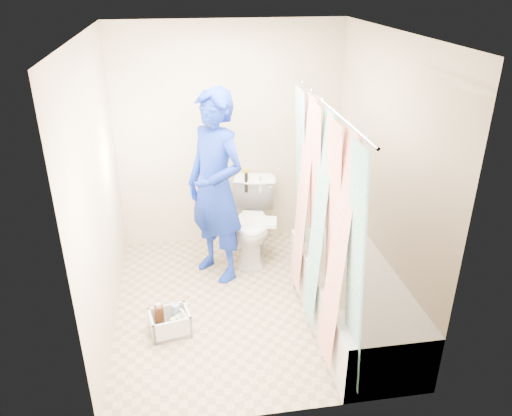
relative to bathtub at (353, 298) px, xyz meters
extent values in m
plane|color=tan|center=(-0.85, 0.43, -0.27)|extent=(2.60, 2.60, 0.00)
cube|color=white|center=(-0.85, 0.43, 2.13)|extent=(2.40, 2.60, 0.02)
cube|color=beige|center=(-0.85, 1.73, 0.93)|extent=(2.40, 0.02, 2.40)
cube|color=beige|center=(-0.85, -0.88, 0.93)|extent=(2.40, 0.02, 2.40)
cube|color=beige|center=(-2.05, 0.43, 0.93)|extent=(0.02, 2.60, 2.40)
cube|color=beige|center=(0.35, 0.43, 0.93)|extent=(0.02, 2.60, 2.40)
cube|color=silver|center=(0.00, 0.00, -0.02)|extent=(0.70, 1.75, 0.50)
cube|color=white|center=(0.00, 0.00, 0.19)|extent=(0.58, 1.63, 0.06)
cylinder|color=silver|center=(-0.33, 0.00, 1.68)|extent=(0.02, 1.90, 0.02)
cube|color=white|center=(-0.33, 0.00, 0.75)|extent=(0.06, 1.75, 1.80)
imported|color=silver|center=(-0.67, 1.28, 0.14)|extent=(0.61, 0.87, 0.81)
cube|color=white|center=(-0.70, 1.16, 0.21)|extent=(0.53, 0.32, 0.04)
cylinder|color=black|center=(-0.71, 1.51, 0.51)|extent=(0.04, 0.04, 0.24)
cylinder|color=gold|center=(-0.71, 1.51, 0.64)|extent=(0.06, 0.06, 0.03)
cylinder|color=silver|center=(-0.56, 1.48, 0.49)|extent=(0.03, 0.03, 0.19)
imported|color=navy|center=(-1.07, 1.00, 0.68)|extent=(0.78, 0.82, 1.89)
cube|color=silver|center=(-1.57, 0.12, -0.25)|extent=(0.38, 0.32, 0.03)
cube|color=silver|center=(-1.72, 0.09, -0.17)|extent=(0.07, 0.26, 0.20)
cube|color=silver|center=(-1.42, 0.15, -0.17)|extent=(0.07, 0.26, 0.20)
cube|color=silver|center=(-1.54, 0.01, -0.17)|extent=(0.33, 0.09, 0.20)
cube|color=silver|center=(-1.59, 0.24, -0.17)|extent=(0.33, 0.09, 0.20)
cylinder|color=#3C1C0C|center=(-1.65, 0.15, -0.12)|extent=(0.08, 0.08, 0.22)
cylinder|color=white|center=(-1.51, 0.19, -0.14)|extent=(0.07, 0.07, 0.20)
cylinder|color=beige|center=(-1.54, 0.07, -0.16)|extent=(0.05, 0.05, 0.14)
cylinder|color=#3C1C0C|center=(-1.63, 0.04, -0.20)|extent=(0.07, 0.07, 0.07)
cylinder|color=gold|center=(-1.63, 0.04, -0.16)|extent=(0.07, 0.07, 0.01)
imported|color=silver|center=(-1.46, 0.10, -0.13)|extent=(0.13, 0.13, 0.21)
camera|label=1|loc=(-1.38, -3.36, 2.55)|focal=35.00mm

